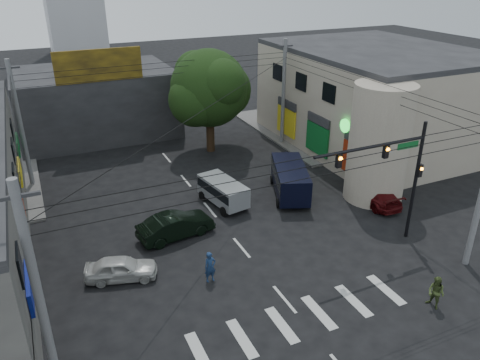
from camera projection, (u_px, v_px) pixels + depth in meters
ground at (257, 266)px, 25.33m from camera, size 160.00×160.00×0.00m
sidewalk_far_right at (337, 125)px, 46.91m from camera, size 16.00×16.00×0.15m
building_right at (374, 99)px, 41.14m from camera, size 14.00×18.00×8.00m
corner_column at (379, 143)px, 31.08m from camera, size 4.00×4.00×8.00m
building_far at (96, 102)px, 43.92m from camera, size 14.00×10.00×6.00m
billboard at (99, 65)px, 38.06m from camera, size 7.00×0.30×2.60m
street_tree at (209, 89)px, 38.50m from camera, size 6.40×6.40×8.70m
traffic_gantry at (395, 167)px, 25.41m from camera, size 7.10×0.35×7.20m
utility_pole_near_left at (40, 303)px, 15.70m from camera, size 0.32×0.32×9.20m
utility_pole_far_left at (21, 126)px, 32.56m from camera, size 0.32×0.32×9.20m
utility_pole_far_right at (283, 93)px, 40.51m from camera, size 0.32×0.32×9.20m
dark_sedan at (176, 226)px, 27.77m from camera, size 2.92×5.03×1.51m
white_compact at (121, 268)px, 24.12m from camera, size 3.46×4.46×1.25m
maroon_sedan at (374, 194)px, 31.72m from camera, size 2.20×4.63×1.30m
silver_minivan at (223, 193)px, 31.43m from camera, size 4.57×3.03×1.72m
navy_van at (290, 181)px, 32.65m from camera, size 6.83×5.80×2.16m
traffic_officer at (210, 267)px, 23.85m from camera, size 0.66×0.47×1.70m
pedestrian_olive at (436, 293)px, 22.01m from camera, size 1.03×0.91×1.68m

